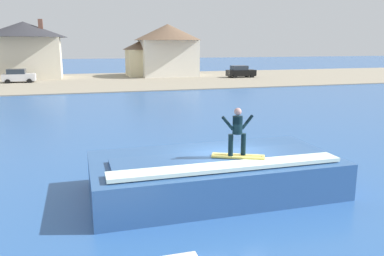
{
  "coord_description": "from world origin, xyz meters",
  "views": [
    {
      "loc": [
        -4.82,
        -12.16,
        5.01
      ],
      "look_at": [
        -0.5,
        2.57,
        1.69
      ],
      "focal_mm": 36.45,
      "sensor_mm": 36.0,
      "label": 1
    }
  ],
  "objects": [
    {
      "name": "wave_crest",
      "position": [
        -0.5,
        -0.19,
        0.65
      ],
      "size": [
        8.28,
        4.14,
        1.38
      ],
      "color": "#305891",
      "rests_on": "ground_plane"
    },
    {
      "name": "shoreline_bank",
      "position": [
        0.0,
        42.92,
        0.05
      ],
      "size": [
        120.0,
        27.29,
        0.11
      ],
      "color": "gray",
      "rests_on": "ground_plane"
    },
    {
      "name": "house_small_cottage",
      "position": [
        5.62,
        49.29,
        3.24
      ],
      "size": [
        7.14,
        7.14,
        5.91
      ],
      "color": "beige",
      "rests_on": "ground_plane"
    },
    {
      "name": "surfboard",
      "position": [
        0.08,
        -0.82,
        1.42
      ],
      "size": [
        1.73,
        1.14,
        0.06
      ],
      "color": "#EAD159",
      "rests_on": "wave_crest"
    },
    {
      "name": "house_with_chimney",
      "position": [
        -11.82,
        49.43,
        4.74
      ],
      "size": [
        11.97,
        11.97,
        8.46
      ],
      "color": "beige",
      "rests_on": "ground_plane"
    },
    {
      "name": "car_far_shore",
      "position": [
        18.72,
        42.29,
        0.95
      ],
      "size": [
        4.26,
        2.15,
        1.86
      ],
      "color": "black",
      "rests_on": "ground_plane"
    },
    {
      "name": "tree_tall_bare",
      "position": [
        6.77,
        49.18,
        4.7
      ],
      "size": [
        2.08,
        2.08,
        5.88
      ],
      "color": "brown",
      "rests_on": "ground_plane"
    },
    {
      "name": "ground_plane",
      "position": [
        0.0,
        0.0,
        0.0
      ],
      "size": [
        260.0,
        260.0,
        0.0
      ],
      "primitive_type": "plane",
      "color": "#2E5C9D"
    },
    {
      "name": "car_near_shore",
      "position": [
        -12.18,
        43.01,
        0.95
      ],
      "size": [
        3.96,
        2.27,
        1.86
      ],
      "color": "silver",
      "rests_on": "ground_plane"
    },
    {
      "name": "house_gabled_white",
      "position": [
        8.88,
        47.89,
        4.68
      ],
      "size": [
        10.41,
        10.41,
        8.01
      ],
      "color": "silver",
      "rests_on": "ground_plane"
    },
    {
      "name": "surfer",
      "position": [
        0.04,
        -0.81,
        2.31
      ],
      "size": [
        1.1,
        0.32,
        1.57
      ],
      "color": "black",
      "rests_on": "surfboard"
    }
  ]
}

